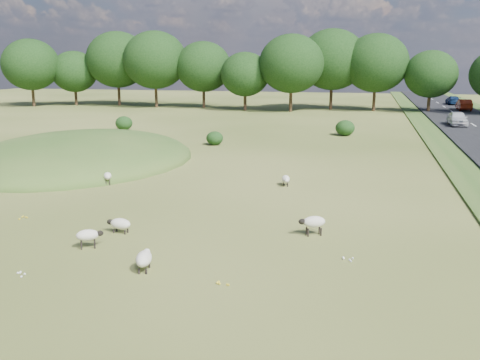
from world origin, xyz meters
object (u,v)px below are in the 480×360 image
at_px(sheep_1, 108,176).
at_px(sheep_2, 286,179).
at_px(sheep_3, 88,235).
at_px(car_3, 464,105).
at_px(sheep_5, 144,258).
at_px(sheep_4, 313,222).
at_px(sheep_0, 120,224).
at_px(car_4, 457,118).
at_px(car_5, 453,100).

bearing_deg(sheep_1, sheep_2, -104.66).
bearing_deg(sheep_3, car_3, 40.01).
height_order(sheep_5, car_3, car_3).
height_order(sheep_4, car_3, car_3).
distance_m(sheep_1, sheep_2, 10.54).
xyz_separation_m(sheep_0, sheep_3, (-0.35, -2.04, 0.13)).
relative_size(car_4, car_5, 0.99).
bearing_deg(sheep_0, sheep_3, 85.69).
relative_size(sheep_4, car_4, 0.27).
height_order(sheep_0, car_3, car_3).
bearing_deg(car_5, sheep_0, 71.76).
height_order(sheep_2, sheep_3, sheep_3).
distance_m(sheep_5, car_3, 68.27).
distance_m(sheep_1, sheep_3, 11.14).
bearing_deg(sheep_0, sheep_4, -163.69).
distance_m(sheep_2, car_3, 54.08).
bearing_deg(car_4, sheep_5, -110.60).
distance_m(sheep_1, sheep_5, 13.99).
bearing_deg(sheep_4, car_5, -124.97).
distance_m(sheep_1, sheep_4, 14.42).
distance_m(car_4, car_5, 29.98).
xyz_separation_m(sheep_0, sheep_2, (5.62, 10.32, -0.02)).
bearing_deg(sheep_5, car_4, -32.68).
bearing_deg(car_5, sheep_5, 74.47).
xyz_separation_m(sheep_3, car_4, (20.12, 43.84, 0.48)).
height_order(sheep_1, car_5, car_5).
height_order(sheep_2, car_5, car_5).
bearing_deg(sheep_0, sheep_2, -113.13).
height_order(sheep_4, car_5, car_5).
bearing_deg(sheep_2, sheep_4, 3.88).
bearing_deg(sheep_2, car_4, 144.03).
bearing_deg(sheep_0, car_5, -102.79).
height_order(sheep_1, sheep_3, sheep_3).
xyz_separation_m(sheep_2, car_5, (17.95, 61.21, 0.52)).
bearing_deg(sheep_5, car_3, -29.90).
distance_m(sheep_0, car_4, 46.25).
bearing_deg(car_3, sheep_5, 72.18).
bearing_deg(car_3, sheep_3, 69.32).
relative_size(sheep_1, car_4, 0.24).
xyz_separation_m(sheep_5, car_3, (20.89, 65.00, 0.57)).
height_order(car_3, car_4, car_3).
height_order(sheep_1, sheep_2, sheep_1).
bearing_deg(sheep_0, car_3, -105.57).
xyz_separation_m(sheep_5, car_5, (20.89, 75.20, 0.46)).
distance_m(car_3, car_4, 19.90).
height_order(sheep_2, sheep_4, sheep_4).
relative_size(sheep_2, car_3, 0.24).
distance_m(sheep_1, car_4, 41.56).
relative_size(sheep_2, sheep_4, 0.92).
xyz_separation_m(sheep_1, car_5, (28.28, 63.32, 0.39)).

